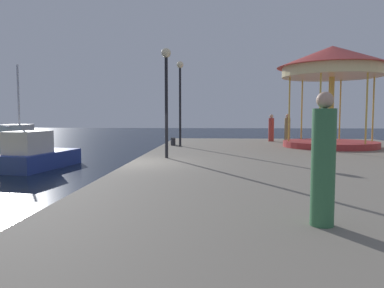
{
  "coord_description": "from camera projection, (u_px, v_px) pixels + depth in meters",
  "views": [
    {
      "loc": [
        2.97,
        -12.47,
        2.4
      ],
      "look_at": [
        1.92,
        3.78,
        1.15
      ],
      "focal_mm": 34.45,
      "sensor_mm": 36.0,
      "label": 1
    }
  ],
  "objects": [
    {
      "name": "ground_plane",
      "position": [
        130.0,
        185.0,
        12.78
      ],
      "size": [
        120.0,
        120.0,
        0.0
      ],
      "primitive_type": "plane",
      "color": "black"
    },
    {
      "name": "quay_dock",
      "position": [
        333.0,
        176.0,
        12.3
      ],
      "size": [
        13.77,
        27.34,
        0.8
      ],
      "primitive_type": "cube",
      "color": "gray",
      "rests_on": "ground"
    },
    {
      "name": "sailboat_teal",
      "position": [
        17.0,
        144.0,
        21.98
      ],
      "size": [
        2.78,
        5.62,
        5.48
      ],
      "color": "#19606B",
      "rests_on": "ground"
    },
    {
      "name": "motorboat_blue",
      "position": [
        36.0,
        155.0,
        16.7
      ],
      "size": [
        2.5,
        4.51,
        1.73
      ],
      "color": "navy",
      "rests_on": "ground"
    },
    {
      "name": "carousel",
      "position": [
        332.0,
        72.0,
        18.59
      ],
      "size": [
        5.49,
        5.49,
        5.11
      ],
      "color": "#B23333",
      "rests_on": "quay_dock"
    },
    {
      "name": "lamp_post_near_edge",
      "position": [
        166.0,
        83.0,
        13.79
      ],
      "size": [
        0.36,
        0.36,
        4.12
      ],
      "color": "black",
      "rests_on": "quay_dock"
    },
    {
      "name": "lamp_post_mid_promenade",
      "position": [
        180.0,
        89.0,
        19.22
      ],
      "size": [
        0.36,
        0.36,
        4.43
      ],
      "color": "black",
      "rests_on": "quay_dock"
    },
    {
      "name": "bollard_north",
      "position": [
        173.0,
        142.0,
        19.88
      ],
      "size": [
        0.24,
        0.24,
        0.4
      ],
      "primitive_type": "cylinder",
      "color": "#2D2D33",
      "rests_on": "quay_dock"
    },
    {
      "name": "bollard_south",
      "position": [
        173.0,
        141.0,
        20.41
      ],
      "size": [
        0.24,
        0.24,
        0.4
      ],
      "primitive_type": "cylinder",
      "color": "#2D2D33",
      "rests_on": "quay_dock"
    },
    {
      "name": "person_by_the_water",
      "position": [
        323.0,
        163.0,
        5.31
      ],
      "size": [
        0.34,
        0.34,
        1.94
      ],
      "color": "#387247",
      "rests_on": "quay_dock"
    },
    {
      "name": "person_mid_promenade",
      "position": [
        287.0,
        129.0,
        22.2
      ],
      "size": [
        0.34,
        0.34,
        1.72
      ],
      "color": "#937A4C",
      "rests_on": "quay_dock"
    },
    {
      "name": "person_near_carousel",
      "position": [
        271.0,
        129.0,
        23.1
      ],
      "size": [
        0.34,
        0.34,
        1.7
      ],
      "color": "#B23833",
      "rests_on": "quay_dock"
    }
  ]
}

